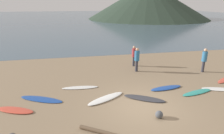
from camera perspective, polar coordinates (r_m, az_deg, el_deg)
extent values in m
cube|color=#8C7559|center=(19.24, -1.04, 3.04)|extent=(120.00, 120.00, 0.20)
cube|color=#475B6B|center=(68.60, -8.70, 14.08)|extent=(140.00, 100.00, 0.01)
cone|color=#28382B|center=(64.95, 10.40, 18.44)|extent=(37.23, 37.23, 10.59)
ellipsoid|color=#D84C38|center=(10.75, -26.45, -11.21)|extent=(2.00, 1.30, 0.09)
ellipsoid|color=#1E479E|center=(11.33, -19.93, -8.85)|extent=(2.51, 1.63, 0.06)
ellipsoid|color=white|center=(12.19, -9.32, -5.95)|extent=(2.22, 0.62, 0.06)
ellipsoid|color=white|center=(10.73, -1.82, -9.15)|extent=(2.32, 1.64, 0.09)
ellipsoid|color=#333338|center=(10.88, 9.41, -9.02)|extent=(2.24, 1.68, 0.08)
ellipsoid|color=#1E479E|center=(12.39, 15.55, -5.91)|extent=(2.15, 0.84, 0.10)
ellipsoid|color=teal|center=(12.48, 23.70, -6.75)|extent=(2.28, 1.00, 0.07)
ellipsoid|color=white|center=(13.52, 29.38, -5.69)|extent=(2.38, 1.25, 0.06)
cylinder|color=#2D2D38|center=(16.14, 25.07, 0.12)|extent=(0.20, 0.20, 0.84)
cylinder|color=teal|center=(15.93, 25.45, 2.81)|extent=(0.37, 0.37, 0.73)
sphere|color=tan|center=(15.82, 25.69, 4.49)|extent=(0.24, 0.24, 0.24)
cylinder|color=#2D2D38|center=(14.85, 7.19, 0.29)|extent=(0.20, 0.20, 0.85)
cylinder|color=teal|center=(14.62, 7.31, 3.25)|extent=(0.37, 0.37, 0.74)
sphere|color=tan|center=(14.50, 7.39, 5.11)|extent=(0.24, 0.24, 0.24)
cylinder|color=#2D2D38|center=(16.10, 6.34, 1.64)|extent=(0.19, 0.19, 0.78)
cylinder|color=#9E3338|center=(15.90, 6.43, 4.16)|extent=(0.34, 0.34, 0.68)
sphere|color=tan|center=(15.80, 6.49, 5.74)|extent=(0.22, 0.22, 0.22)
cylinder|color=brown|center=(8.26, -3.70, -18.26)|extent=(1.56, 1.08, 0.17)
sphere|color=#484C51|center=(9.35, 13.60, -13.33)|extent=(0.35, 0.35, 0.35)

